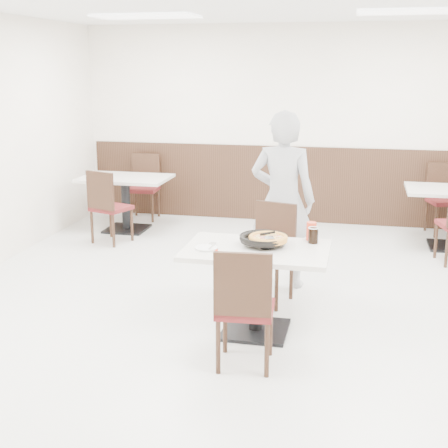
% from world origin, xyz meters
% --- Properties ---
extents(floor, '(7.00, 7.00, 0.00)m').
position_xyz_m(floor, '(0.00, 0.00, 0.00)').
color(floor, silver).
rests_on(floor, ground).
extents(wall_back, '(6.00, 0.04, 2.80)m').
position_xyz_m(wall_back, '(0.00, 3.50, 1.40)').
color(wall_back, silver).
rests_on(wall_back, floor).
extents(wall_front, '(6.00, 0.04, 2.80)m').
position_xyz_m(wall_front, '(0.00, -3.50, 1.40)').
color(wall_front, silver).
rests_on(wall_front, floor).
extents(wainscot_back, '(5.90, 0.03, 1.10)m').
position_xyz_m(wainscot_back, '(0.00, 3.48, 0.55)').
color(wainscot_back, black).
rests_on(wainscot_back, floor).
extents(fluo_panel_c, '(1.20, 0.60, 0.02)m').
position_xyz_m(fluo_panel_c, '(-1.50, 1.80, 2.78)').
color(fluo_panel_c, white).
rests_on(fluo_panel_c, ceiling).
extents(fluo_panel_d, '(1.20, 0.60, 0.02)m').
position_xyz_m(fluo_panel_d, '(1.50, 1.80, 2.78)').
color(fluo_panel_d, white).
rests_on(fluo_panel_d, ceiling).
extents(main_table, '(1.29, 0.94, 0.75)m').
position_xyz_m(main_table, '(0.21, -0.52, 0.38)').
color(main_table, silver).
rests_on(main_table, floor).
extents(chair_near, '(0.45, 0.45, 0.95)m').
position_xyz_m(chair_near, '(0.24, -1.13, 0.47)').
color(chair_near, black).
rests_on(chair_near, floor).
extents(chair_far, '(0.52, 0.52, 0.95)m').
position_xyz_m(chair_far, '(0.20, 0.20, 0.47)').
color(chair_far, black).
rests_on(chair_far, floor).
extents(trivet, '(0.13, 0.13, 0.04)m').
position_xyz_m(trivet, '(0.30, -0.49, 0.77)').
color(trivet, black).
rests_on(trivet, main_table).
extents(pizza_pan, '(0.43, 0.43, 0.01)m').
position_xyz_m(pizza_pan, '(0.26, -0.43, 0.79)').
color(pizza_pan, black).
rests_on(pizza_pan, trivet).
extents(pizza, '(0.36, 0.36, 0.02)m').
position_xyz_m(pizza, '(0.30, -0.44, 0.81)').
color(pizza, gold).
rests_on(pizza, pizza_pan).
extents(pizza_server, '(0.10, 0.11, 0.00)m').
position_xyz_m(pizza_server, '(0.32, -0.50, 0.84)').
color(pizza_server, silver).
rests_on(pizza_server, pizza).
extents(napkin, '(0.20, 0.20, 0.00)m').
position_xyz_m(napkin, '(-0.18, -0.62, 0.75)').
color(napkin, white).
rests_on(napkin, main_table).
extents(side_plate, '(0.21, 0.21, 0.01)m').
position_xyz_m(side_plate, '(-0.19, -0.63, 0.76)').
color(side_plate, white).
rests_on(side_plate, napkin).
extents(fork, '(0.03, 0.17, 0.00)m').
position_xyz_m(fork, '(-0.15, -0.60, 0.77)').
color(fork, silver).
rests_on(fork, side_plate).
extents(cola_glass, '(0.09, 0.09, 0.13)m').
position_xyz_m(cola_glass, '(0.66, -0.26, 0.81)').
color(cola_glass, black).
rests_on(cola_glass, main_table).
extents(red_cup, '(0.10, 0.10, 0.16)m').
position_xyz_m(red_cup, '(0.64, -0.17, 0.83)').
color(red_cup, red).
rests_on(red_cup, main_table).
extents(diner_person, '(0.69, 0.48, 1.81)m').
position_xyz_m(diner_person, '(0.27, 0.73, 0.90)').
color(diner_person, '#A4A6A9').
rests_on(diner_person, floor).
extents(bg_table_left, '(1.20, 0.80, 0.75)m').
position_xyz_m(bg_table_left, '(-2.11, 2.47, 0.38)').
color(bg_table_left, silver).
rests_on(bg_table_left, floor).
extents(bg_chair_left_near, '(0.53, 0.53, 0.95)m').
position_xyz_m(bg_chair_left_near, '(-2.07, 1.86, 0.47)').
color(bg_chair_left_near, black).
rests_on(bg_chair_left_near, floor).
extents(bg_chair_left_far, '(0.44, 0.44, 0.95)m').
position_xyz_m(bg_chair_left_far, '(-2.09, 3.14, 0.47)').
color(bg_chair_left_far, black).
rests_on(bg_chair_left_far, floor).
extents(bg_chair_right_far, '(0.52, 0.52, 0.95)m').
position_xyz_m(bg_chair_right_far, '(2.17, 3.20, 0.47)').
color(bg_chair_right_far, black).
rests_on(bg_chair_right_far, floor).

